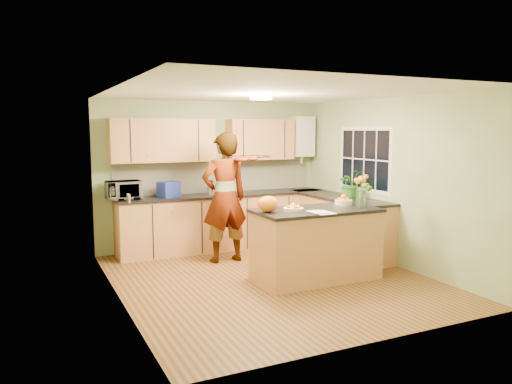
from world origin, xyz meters
name	(u,v)px	position (x,y,z in m)	size (l,w,h in m)	color
floor	(270,279)	(0.00, 0.00, 0.00)	(4.50, 4.50, 0.00)	#522F17
ceiling	(271,93)	(0.00, 0.00, 2.50)	(4.00, 4.50, 0.02)	silver
wall_back	(212,174)	(0.00, 2.25, 1.25)	(4.00, 0.02, 2.50)	gray
wall_front	(381,213)	(0.00, -2.25, 1.25)	(4.00, 0.02, 2.50)	gray
wall_left	(117,196)	(-2.00, 0.00, 1.25)	(0.02, 4.50, 2.50)	gray
wall_right	(389,181)	(2.00, 0.00, 1.25)	(0.02, 4.50, 2.50)	gray
back_counter	(224,221)	(0.10, 1.95, 0.47)	(3.64, 0.62, 0.94)	#BD7A4B
right_counter	(339,224)	(1.70, 0.85, 0.47)	(0.62, 2.24, 0.94)	#BD7A4B
splashback	(218,177)	(0.10, 2.23, 1.20)	(3.60, 0.02, 0.52)	white
upper_cabinets	(205,140)	(-0.18, 2.08, 1.85)	(3.20, 0.34, 0.70)	#BD7A4B
boiler	(302,137)	(1.70, 2.09, 1.90)	(0.40, 0.30, 0.86)	silver
window_right	(364,159)	(1.99, 0.60, 1.55)	(0.01, 1.30, 1.05)	silver
light_switch	(129,198)	(-1.99, -0.60, 1.30)	(0.02, 0.09, 0.09)	silver
ceiling_lamp	(261,97)	(0.00, 0.30, 2.46)	(0.30, 0.30, 0.07)	#FFEABF
peninsula_island	(316,244)	(0.56, -0.25, 0.48)	(1.68, 0.86, 0.96)	#BD7A4B
fruit_dish	(293,208)	(0.21, -0.25, 1.00)	(0.27, 0.27, 0.09)	beige
orange_bowl	(344,201)	(1.11, -0.10, 1.02)	(0.25, 0.25, 0.14)	beige
flower_vase	(361,183)	(1.16, -0.43, 1.30)	(0.27, 0.27, 0.51)	silver
orange_bag	(268,204)	(-0.14, -0.20, 1.07)	(0.28, 0.23, 0.21)	orange
papers	(322,212)	(0.46, -0.55, 0.97)	(0.24, 0.33, 0.01)	white
violinist	(225,198)	(-0.21, 1.13, 0.99)	(0.72, 0.48, 1.98)	tan
violin	(242,159)	(-0.01, 0.91, 1.59)	(0.56, 0.23, 0.11)	#530A05
microwave	(124,190)	(-1.57, 1.98, 1.08)	(0.52, 0.35, 0.29)	silver
blue_box	(169,189)	(-0.86, 1.94, 1.07)	(0.31, 0.23, 0.25)	navy
kettle	(211,188)	(-0.13, 1.94, 1.06)	(0.15, 0.15, 0.28)	silver
jar_cream	(233,188)	(0.28, 1.99, 1.02)	(0.11, 0.11, 0.17)	beige
jar_white	(240,189)	(0.38, 1.90, 1.02)	(0.10, 0.10, 0.16)	silver
potted_plant	(351,184)	(1.70, 0.55, 1.17)	(0.42, 0.36, 0.46)	#2E7727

